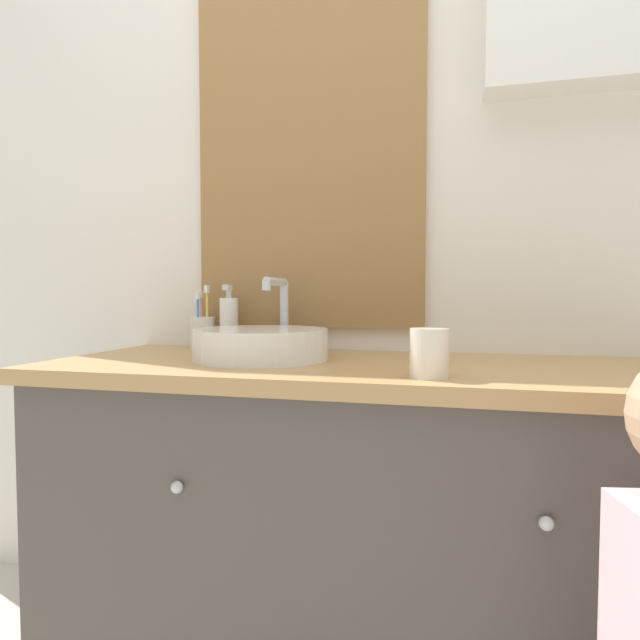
# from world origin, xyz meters

# --- Properties ---
(wall_back) EXTENTS (3.20, 0.18, 2.50)m
(wall_back) POSITION_xyz_m (0.02, 0.62, 1.29)
(wall_back) COLOR silver
(wall_back) RESTS_ON ground_plane
(vanity_counter) EXTENTS (1.50, 0.55, 0.78)m
(vanity_counter) POSITION_xyz_m (0.00, 0.33, 0.39)
(vanity_counter) COLOR #4C4742
(vanity_counter) RESTS_ON ground_plane
(sink_basin) EXTENTS (0.32, 0.38, 0.20)m
(sink_basin) POSITION_xyz_m (-0.26, 0.34, 0.82)
(sink_basin) COLOR white
(sink_basin) RESTS_ON vanity_counter
(toothbrush_holder) EXTENTS (0.07, 0.07, 0.19)m
(toothbrush_holder) POSITION_xyz_m (-0.51, 0.53, 0.83)
(toothbrush_holder) COLOR silver
(toothbrush_holder) RESTS_ON vanity_counter
(soap_dispenser) EXTENTS (0.05, 0.05, 0.19)m
(soap_dispenser) POSITION_xyz_m (-0.43, 0.52, 0.86)
(soap_dispenser) COLOR white
(soap_dispenser) RESTS_ON vanity_counter
(drinking_cup) EXTENTS (0.07, 0.07, 0.09)m
(drinking_cup) POSITION_xyz_m (0.14, 0.15, 0.83)
(drinking_cup) COLOR silver
(drinking_cup) RESTS_ON vanity_counter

